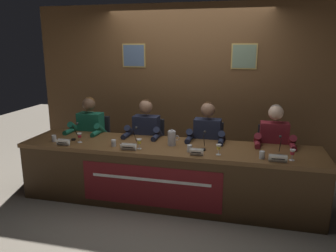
% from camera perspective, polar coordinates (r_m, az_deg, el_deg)
% --- Properties ---
extents(ground_plane, '(12.00, 12.00, 0.00)m').
position_cam_1_polar(ground_plane, '(4.46, 0.00, -12.56)').
color(ground_plane, gray).
extents(wall_back_panelled, '(4.98, 0.14, 2.60)m').
position_cam_1_polar(wall_back_panelled, '(5.29, 3.33, 6.41)').
color(wall_back_panelled, brown).
rests_on(wall_back_panelled, ground_plane).
extents(conference_table, '(3.78, 0.83, 0.75)m').
position_cam_1_polar(conference_table, '(4.15, -0.42, -6.79)').
color(conference_table, brown).
rests_on(conference_table, ground_plane).
extents(chair_far_left, '(0.44, 0.44, 0.92)m').
position_cam_1_polar(chair_far_left, '(5.24, -12.41, -3.52)').
color(chair_far_left, black).
rests_on(chair_far_left, ground_plane).
extents(panelist_far_left, '(0.51, 0.48, 1.24)m').
position_cam_1_polar(panelist_far_left, '(5.00, -13.58, -1.13)').
color(panelist_far_left, black).
rests_on(panelist_far_left, ground_plane).
extents(nameplate_far_left, '(0.17, 0.06, 0.08)m').
position_cam_1_polar(nameplate_far_left, '(4.37, -17.65, -2.70)').
color(nameplate_far_left, white).
rests_on(nameplate_far_left, conference_table).
extents(juice_glass_far_left, '(0.06, 0.06, 0.12)m').
position_cam_1_polar(juice_glass_far_left, '(4.43, -15.01, -1.67)').
color(juice_glass_far_left, white).
rests_on(juice_glass_far_left, conference_table).
extents(water_cup_far_left, '(0.06, 0.06, 0.08)m').
position_cam_1_polar(water_cup_far_left, '(4.58, -19.06, -2.08)').
color(water_cup_far_left, silver).
rests_on(water_cup_far_left, conference_table).
extents(microphone_far_left, '(0.06, 0.17, 0.22)m').
position_cam_1_polar(microphone_far_left, '(4.59, -15.80, -1.34)').
color(microphone_far_left, black).
rests_on(microphone_far_left, conference_table).
extents(chair_center_left, '(0.44, 0.44, 0.92)m').
position_cam_1_polar(chair_center_left, '(4.93, -3.26, -4.32)').
color(chair_center_left, black).
rests_on(chair_center_left, ground_plane).
extents(panelist_center_left, '(0.51, 0.48, 1.24)m').
position_cam_1_polar(panelist_center_left, '(4.67, -4.03, -1.82)').
color(panelist_center_left, black).
rests_on(panelist_center_left, ground_plane).
extents(nameplate_center_left, '(0.19, 0.06, 0.08)m').
position_cam_1_polar(nameplate_center_left, '(4.00, -6.87, -3.61)').
color(nameplate_center_left, white).
rests_on(nameplate_center_left, conference_table).
extents(juice_glass_center_left, '(0.06, 0.06, 0.12)m').
position_cam_1_polar(juice_glass_center_left, '(4.03, -4.99, -2.77)').
color(juice_glass_center_left, white).
rests_on(juice_glass_center_left, conference_table).
extents(water_cup_center_left, '(0.06, 0.06, 0.08)m').
position_cam_1_polar(water_cup_center_left, '(4.18, -9.35, -2.97)').
color(water_cup_center_left, silver).
rests_on(water_cup_center_left, conference_table).
extents(microphone_center_left, '(0.06, 0.17, 0.22)m').
position_cam_1_polar(microphone_center_left, '(4.21, -5.85, -2.24)').
color(microphone_center_left, black).
rests_on(microphone_center_left, conference_table).
extents(chair_center_right, '(0.44, 0.44, 0.92)m').
position_cam_1_polar(chair_center_right, '(4.76, 6.85, -5.07)').
color(chair_center_right, black).
rests_on(chair_center_right, ground_plane).
extents(panelist_center_right, '(0.51, 0.48, 1.24)m').
position_cam_1_polar(panelist_center_right, '(4.49, 6.63, -2.52)').
color(panelist_center_right, black).
rests_on(panelist_center_right, ground_plane).
extents(nameplate_center_right, '(0.16, 0.06, 0.08)m').
position_cam_1_polar(nameplate_center_right, '(3.80, 4.91, -4.51)').
color(nameplate_center_right, white).
rests_on(nameplate_center_right, conference_table).
extents(juice_glass_center_right, '(0.06, 0.06, 0.12)m').
position_cam_1_polar(juice_glass_center_right, '(3.84, 8.73, -3.70)').
color(juice_glass_center_right, white).
rests_on(juice_glass_center_right, conference_table).
extents(water_cup_center_right, '(0.06, 0.06, 0.08)m').
position_cam_1_polar(water_cup_center_right, '(3.92, 3.74, -3.95)').
color(water_cup_center_right, silver).
rests_on(water_cup_center_right, conference_table).
extents(microphone_center_right, '(0.06, 0.17, 0.22)m').
position_cam_1_polar(microphone_center_right, '(4.02, 6.17, -3.02)').
color(microphone_center_right, black).
rests_on(microphone_center_right, conference_table).
extents(chair_far_right, '(0.44, 0.44, 0.92)m').
position_cam_1_polar(chair_far_right, '(4.74, 17.39, -5.69)').
color(chair_far_right, black).
rests_on(chair_far_right, ground_plane).
extents(panelist_far_right, '(0.51, 0.48, 1.24)m').
position_cam_1_polar(panelist_far_right, '(4.47, 17.78, -3.17)').
color(panelist_far_right, black).
rests_on(panelist_far_right, ground_plane).
extents(nameplate_far_right, '(0.19, 0.06, 0.08)m').
position_cam_1_polar(nameplate_far_right, '(3.77, 18.44, -5.36)').
color(nameplate_far_right, white).
rests_on(nameplate_far_right, conference_table).
extents(juice_glass_far_right, '(0.06, 0.06, 0.12)m').
position_cam_1_polar(juice_glass_far_right, '(3.86, 20.67, -4.36)').
color(juice_glass_far_right, white).
rests_on(juice_glass_far_right, conference_table).
extents(water_cup_far_right, '(0.06, 0.06, 0.08)m').
position_cam_1_polar(water_cup_far_right, '(3.83, 15.91, -4.89)').
color(water_cup_far_right, silver).
rests_on(water_cup_far_right, conference_table).
extents(microphone_far_right, '(0.06, 0.17, 0.22)m').
position_cam_1_polar(microphone_far_right, '(3.99, 18.77, -3.79)').
color(microphone_far_right, black).
rests_on(microphone_far_right, conference_table).
extents(water_pitcher_central, '(0.15, 0.10, 0.21)m').
position_cam_1_polar(water_pitcher_central, '(4.15, 0.66, -2.08)').
color(water_pitcher_central, silver).
rests_on(water_pitcher_central, conference_table).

